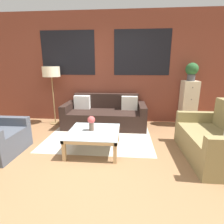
# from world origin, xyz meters

# --- Properties ---
(ground_plane) EXTENTS (16.00, 16.00, 0.00)m
(ground_plane) POSITION_xyz_m (0.00, 0.00, 0.00)
(ground_plane) COLOR #8E6642
(wall_back_brick) EXTENTS (8.40, 0.09, 2.80)m
(wall_back_brick) POSITION_xyz_m (0.00, 2.44, 1.41)
(wall_back_brick) COLOR brown
(wall_back_brick) RESTS_ON ground_plane
(rug) EXTENTS (2.19, 1.63, 0.00)m
(rug) POSITION_xyz_m (0.02, 1.20, 0.00)
(rug) COLOR beige
(rug) RESTS_ON ground_plane
(couch_dark) EXTENTS (2.00, 0.88, 0.78)m
(couch_dark) POSITION_xyz_m (0.05, 1.95, 0.28)
(couch_dark) COLOR black
(couch_dark) RESTS_ON ground_plane
(settee_vintage) EXTENTS (0.80, 1.41, 0.92)m
(settee_vintage) POSITION_xyz_m (2.04, 0.49, 0.31)
(settee_vintage) COLOR olive
(settee_vintage) RESTS_ON ground_plane
(coffee_table) EXTENTS (0.89, 0.89, 0.37)m
(coffee_table) POSITION_xyz_m (0.02, 0.61, 0.31)
(coffee_table) COLOR silver
(coffee_table) RESTS_ON ground_plane
(floor_lamp) EXTENTS (0.42, 0.42, 1.47)m
(floor_lamp) POSITION_xyz_m (-1.29, 2.03, 1.29)
(floor_lamp) COLOR olive
(floor_lamp) RESTS_ON ground_plane
(drawer_cabinet) EXTENTS (0.36, 0.39, 1.13)m
(drawer_cabinet) POSITION_xyz_m (2.13, 2.17, 0.56)
(drawer_cabinet) COLOR beige
(drawer_cabinet) RESTS_ON ground_plane
(potted_plant) EXTENTS (0.30, 0.30, 0.43)m
(potted_plant) POSITION_xyz_m (2.13, 2.17, 1.37)
(potted_plant) COLOR #47474C
(potted_plant) RESTS_ON drawer_cabinet
(flower_vase) EXTENTS (0.13, 0.13, 0.26)m
(flower_vase) POSITION_xyz_m (-0.02, 0.64, 0.52)
(flower_vase) COLOR brown
(flower_vase) RESTS_ON coffee_table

